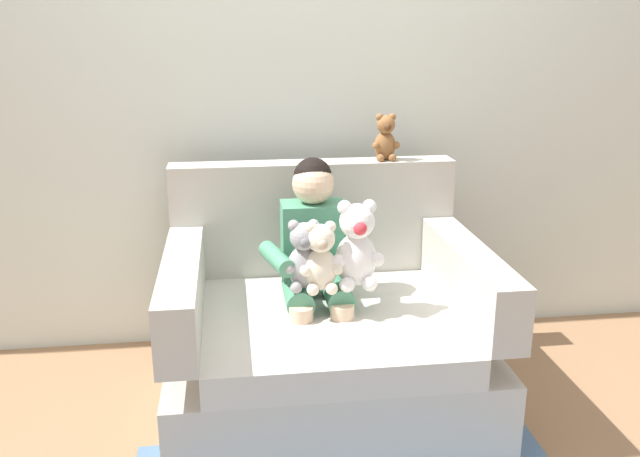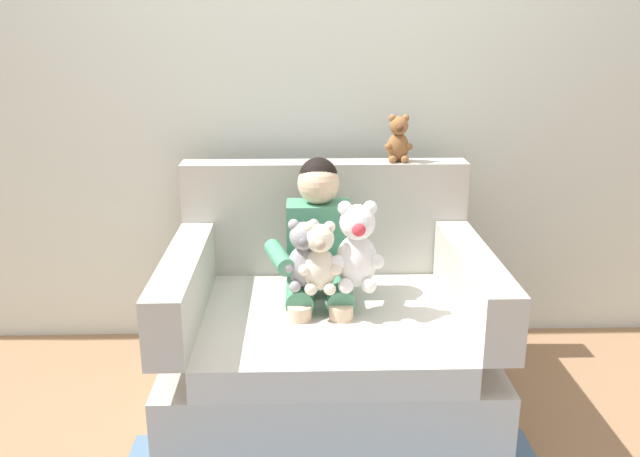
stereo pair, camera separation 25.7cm
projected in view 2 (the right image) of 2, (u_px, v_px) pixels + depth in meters
name	position (u px, v px, depth m)	size (l,w,h in m)	color
ground_plane	(328.00, 401.00, 2.85)	(8.00, 8.00, 0.00)	#936D4C
back_wall	(323.00, 72.00, 3.15)	(6.00, 0.10, 2.60)	silver
armchair	(328.00, 332.00, 2.81)	(1.26, 1.02, 0.93)	#BCB7AD
seated_child	(319.00, 251.00, 2.75)	(0.45, 0.39, 0.82)	#4C9370
plush_grey	(304.00, 256.00, 2.61)	(0.17, 0.13, 0.28)	#9E9EA3
plush_cream	(320.00, 259.00, 2.58)	(0.17, 0.13, 0.28)	silver
plush_white	(357.00, 248.00, 2.60)	(0.21, 0.17, 0.35)	white
plush_brown_on_backrest	(398.00, 140.00, 2.97)	(0.12, 0.10, 0.21)	brown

